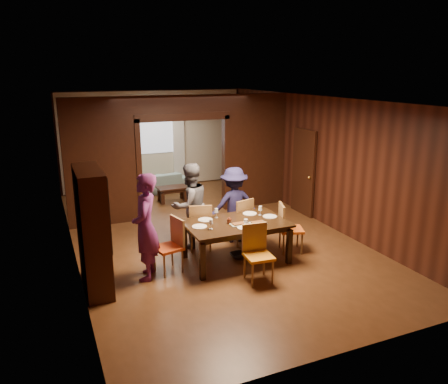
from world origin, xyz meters
name	(u,v)px	position (x,y,z in m)	size (l,w,h in m)	color
floor	(208,235)	(0.00, 0.00, 0.00)	(9.00, 9.00, 0.00)	#512F16
ceiling	(207,99)	(0.00, 0.00, 2.90)	(5.50, 9.00, 0.02)	silver
room_walls	(180,152)	(0.00, 1.89, 1.51)	(5.52, 9.01, 2.90)	black
person_purple	(146,227)	(-1.67, -1.46, 0.92)	(0.67, 0.44, 1.84)	#62215D
person_grey	(190,206)	(-0.54, -0.42, 0.85)	(0.83, 0.65, 1.71)	#56565D
person_navy	(234,205)	(0.39, -0.49, 0.78)	(1.01, 0.58, 1.57)	#1A173B
sofa	(154,183)	(-0.21, 3.85, 0.28)	(1.94, 0.76, 0.57)	#88B0B3
serving_bowl	(239,218)	(0.12, -1.34, 0.80)	(0.33, 0.33, 0.08)	black
dining_table	(236,241)	(0.01, -1.43, 0.38)	(1.86, 1.15, 0.76)	black
coffee_table	(172,194)	(0.02, 2.76, 0.20)	(0.80, 0.50, 0.40)	black
chair_left	(168,246)	(-1.28, -1.39, 0.48)	(0.44, 0.44, 0.97)	#C03E12
chair_right	(291,228)	(1.19, -1.45, 0.48)	(0.44, 0.44, 0.97)	#E25A15
chair_far_l	(200,226)	(-0.41, -0.65, 0.48)	(0.44, 0.44, 0.97)	red
chair_far_r	(238,221)	(0.42, -0.66, 0.48)	(0.44, 0.44, 0.97)	orange
chair_near	(259,255)	(0.01, -2.34, 0.48)	(0.44, 0.44, 0.97)	orange
hutch	(93,230)	(-2.53, -1.50, 1.00)	(0.40, 1.20, 2.00)	black
door_right	(303,172)	(2.70, 0.50, 1.05)	(0.06, 0.90, 2.10)	black
window_far	(154,131)	(0.00, 4.44, 1.70)	(1.20, 0.03, 1.30)	silver
curtain_left	(130,148)	(-0.75, 4.40, 1.25)	(0.35, 0.06, 2.40)	white
curtain_right	(179,145)	(0.75, 4.40, 1.25)	(0.35, 0.06, 2.40)	white
plate_left	(200,227)	(-0.69, -1.40, 0.77)	(0.27, 0.27, 0.01)	silver
plate_far_l	(205,220)	(-0.47, -1.09, 0.77)	(0.27, 0.27, 0.01)	silver
plate_far_r	(250,213)	(0.46, -1.09, 0.77)	(0.27, 0.27, 0.01)	white
plate_right	(270,216)	(0.73, -1.40, 0.77)	(0.27, 0.27, 0.01)	silver
plate_near	(245,227)	(0.03, -1.76, 0.77)	(0.27, 0.27, 0.01)	white
platter_a	(239,224)	(-0.01, -1.58, 0.78)	(0.30, 0.20, 0.04)	gray
platter_b	(258,223)	(0.34, -1.65, 0.78)	(0.30, 0.20, 0.04)	gray
wineglass_left	(211,224)	(-0.55, -1.59, 0.85)	(0.08, 0.08, 0.18)	silver
wineglass_far	(216,213)	(-0.23, -1.05, 0.85)	(0.08, 0.08, 0.18)	white
wineglass_right	(260,211)	(0.61, -1.24, 0.85)	(0.08, 0.08, 0.18)	silver
tumbler	(246,223)	(0.07, -1.71, 0.83)	(0.07, 0.07, 0.14)	white
condiment_jar	(229,221)	(-0.13, -1.44, 0.82)	(0.08, 0.08, 0.11)	#502112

